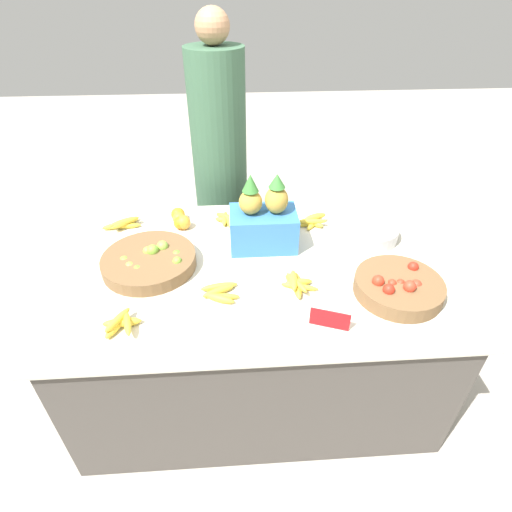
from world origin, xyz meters
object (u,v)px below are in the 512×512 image
at_px(price_sign, 330,319).
at_px(vendor_person, 221,172).
at_px(lime_bowl, 149,261).
at_px(tomato_basket, 398,287).
at_px(produce_crate, 263,222).
at_px(metal_bowl, 367,231).

xyz_separation_m(price_sign, vendor_person, (-0.42, 1.33, 0.01)).
relative_size(lime_bowl, tomato_basket, 1.16).
relative_size(produce_crate, vendor_person, 0.22).
distance_m(price_sign, produce_crate, 0.62).
height_order(metal_bowl, produce_crate, produce_crate).
relative_size(tomato_basket, metal_bowl, 1.21).
bearing_deg(vendor_person, metal_bowl, -44.77).
xyz_separation_m(lime_bowl, price_sign, (0.74, -0.43, 0.01)).
distance_m(tomato_basket, vendor_person, 1.38).
distance_m(lime_bowl, metal_bowl, 1.07).
xyz_separation_m(metal_bowl, produce_crate, (-0.53, -0.03, 0.09)).
height_order(lime_bowl, vendor_person, vendor_person).
distance_m(lime_bowl, tomato_basket, 1.09).
bearing_deg(lime_bowl, vendor_person, 70.66).
bearing_deg(lime_bowl, metal_bowl, 9.36).
distance_m(lime_bowl, price_sign, 0.85).
xyz_separation_m(metal_bowl, price_sign, (-0.32, -0.60, 0.00)).
xyz_separation_m(tomato_basket, produce_crate, (-0.53, 0.40, 0.09)).
height_order(metal_bowl, price_sign, price_sign).
bearing_deg(produce_crate, vendor_person, 105.58).
height_order(price_sign, vendor_person, vendor_person).
xyz_separation_m(metal_bowl, vendor_person, (-0.74, 0.73, 0.01)).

